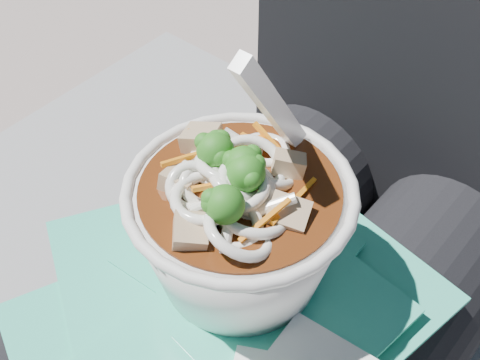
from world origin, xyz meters
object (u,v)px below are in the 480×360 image
Objects in this scene: person_body at (306,263)px; plastic_bag at (223,300)px; lap at (244,344)px; udon_bowl at (239,221)px.

plastic_bag is at bearing -92.81° from person_body.
person_body is 0.13m from plastic_bag.
lap is 0.16m from udon_bowl.
plastic_bag is at bearing -105.10° from lap.
udon_bowl is at bearing 100.57° from plastic_bag.
plastic_bag is (-0.01, -0.02, 0.09)m from lap.
udon_bowl is at bearing -96.94° from person_body.
udon_bowl reaches higher than lap.
person_body is 2.94× the size of plastic_bag.
person_body is at bearing 90.00° from lap.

